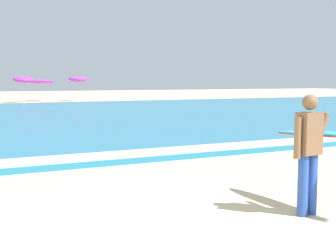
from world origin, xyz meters
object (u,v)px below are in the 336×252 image
at_px(surfer_with_board, 320,143).
at_px(beach_umbrella_8, 78,79).
at_px(beach_umbrella_6, 23,80).
at_px(beach_umbrella_7, 42,82).

xyz_separation_m(surfer_with_board, beach_umbrella_8, (5.96, 36.64, 1.02)).
distance_m(surfer_with_board, beach_umbrella_6, 36.18).
xyz_separation_m(surfer_with_board, beach_umbrella_7, (2.84, 37.92, 0.80)).
relative_size(surfer_with_board, beach_umbrella_7, 1.00).
bearing_deg(beach_umbrella_7, beach_umbrella_8, -22.34).
xyz_separation_m(beach_umbrella_6, beach_umbrella_7, (1.87, 1.76, -0.18)).
bearing_deg(beach_umbrella_6, surfer_with_board, -91.54).
bearing_deg(surfer_with_board, beach_umbrella_8, 80.76).
height_order(beach_umbrella_6, beach_umbrella_8, beach_umbrella_6).
distance_m(beach_umbrella_7, beach_umbrella_8, 3.38).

